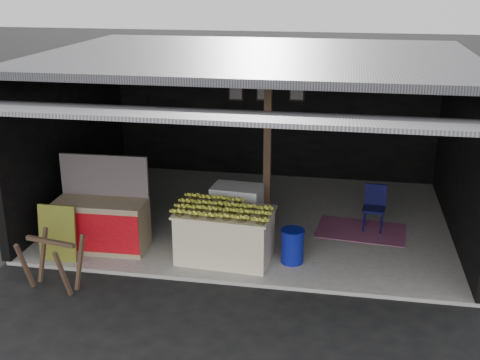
% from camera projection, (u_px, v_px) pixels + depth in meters
% --- Properties ---
extents(ground, '(80.00, 80.00, 0.00)m').
position_uv_depth(ground, '(227.00, 285.00, 8.73)').
color(ground, black).
rests_on(ground, ground).
extents(concrete_slab, '(7.00, 5.00, 0.06)m').
position_uv_depth(concrete_slab, '(255.00, 218.00, 11.04)').
color(concrete_slab, gray).
rests_on(concrete_slab, ground).
extents(shophouse, '(7.40, 7.29, 3.02)m').
position_uv_depth(shophouse, '(258.00, 103.00, 10.66)').
color(shophouse, black).
rests_on(shophouse, ground).
extents(banana_table, '(1.52, 1.00, 0.80)m').
position_uv_depth(banana_table, '(225.00, 235.00, 9.26)').
color(banana_table, white).
rests_on(banana_table, concrete_slab).
extents(banana_pile, '(1.40, 0.90, 0.16)m').
position_uv_depth(banana_pile, '(225.00, 206.00, 9.11)').
color(banana_pile, yellow).
rests_on(banana_pile, banana_table).
extents(white_crate, '(0.84, 0.61, 0.89)m').
position_uv_depth(white_crate, '(237.00, 211.00, 10.08)').
color(white_crate, white).
rests_on(white_crate, concrete_slab).
extents(neighbor_stall, '(1.47, 0.70, 1.50)m').
position_uv_depth(neighbor_stall, '(101.00, 222.00, 9.62)').
color(neighbor_stall, '#998466').
rests_on(neighbor_stall, concrete_slab).
extents(green_signboard, '(0.60, 0.14, 0.89)m').
position_uv_depth(green_signboard, '(57.00, 233.00, 9.23)').
color(green_signboard, black).
rests_on(green_signboard, concrete_slab).
extents(sawhorse, '(0.81, 0.80, 0.78)m').
position_uv_depth(sawhorse, '(52.00, 258.00, 8.45)').
color(sawhorse, '#452F22').
rests_on(sawhorse, ground).
extents(water_barrel, '(0.35, 0.35, 0.51)m').
position_uv_depth(water_barrel, '(292.00, 247.00, 9.21)').
color(water_barrel, navy).
rests_on(water_barrel, concrete_slab).
extents(plastic_chair, '(0.41, 0.41, 0.79)m').
position_uv_depth(plastic_chair, '(375.00, 204.00, 10.38)').
color(plastic_chair, '#090A36').
rests_on(plastic_chair, concrete_slab).
extents(magenta_rug, '(1.59, 1.15, 0.01)m').
position_uv_depth(magenta_rug, '(361.00, 230.00, 10.42)').
color(magenta_rug, '#761A4C').
rests_on(magenta_rug, concrete_slab).
extents(picture_frames, '(1.62, 0.04, 0.46)m').
position_uv_depth(picture_frames, '(265.00, 91.00, 12.68)').
color(picture_frames, black).
rests_on(picture_frames, shophouse).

